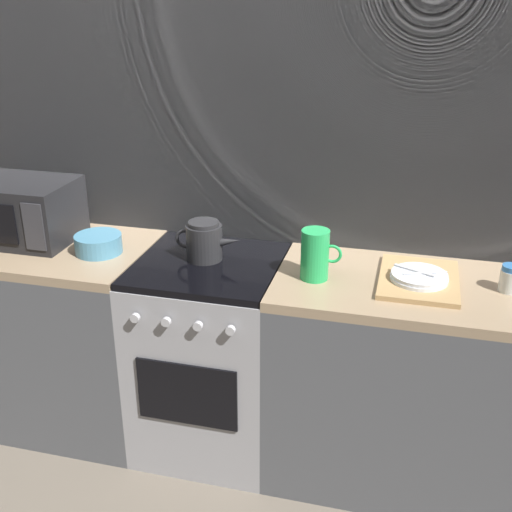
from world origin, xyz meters
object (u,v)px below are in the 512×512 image
at_px(kettle, 204,241).
at_px(pitcher, 315,255).
at_px(mixing_bowl, 98,244).
at_px(dish_pile, 419,278).
at_px(spice_jar, 510,279).
at_px(microwave, 22,211).
at_px(stove_unit, 211,355).

bearing_deg(kettle, pitcher, -8.55).
height_order(kettle, mixing_bowl, kettle).
height_order(pitcher, dish_pile, pitcher).
xyz_separation_m(kettle, mixing_bowl, (-0.46, -0.05, -0.04)).
bearing_deg(spice_jar, microwave, 179.56).
bearing_deg(spice_jar, stove_unit, -178.64).
xyz_separation_m(mixing_bowl, pitcher, (0.94, -0.02, 0.06)).
height_order(stove_unit, kettle, kettle).
distance_m(stove_unit, dish_pile, 0.97).
xyz_separation_m(microwave, spice_jar, (2.06, -0.02, -0.08)).
bearing_deg(kettle, microwave, 179.14).
bearing_deg(mixing_bowl, microwave, 171.35).
bearing_deg(mixing_bowl, spice_jar, 1.52).
bearing_deg(spice_jar, pitcher, -174.57).
bearing_deg(kettle, spice_jar, -0.14).
xyz_separation_m(kettle, spice_jar, (1.20, -0.00, -0.03)).
height_order(kettle, pitcher, pitcher).
bearing_deg(kettle, dish_pile, -0.78).
relative_size(stove_unit, spice_jar, 8.57).
relative_size(kettle, mixing_bowl, 1.42).
bearing_deg(mixing_bowl, stove_unit, 1.90).
xyz_separation_m(stove_unit, pitcher, (0.46, -0.04, 0.55)).
bearing_deg(stove_unit, kettle, 124.81).
height_order(stove_unit, microwave, microwave).
distance_m(mixing_bowl, dish_pile, 1.34).
height_order(stove_unit, dish_pile, dish_pile).
relative_size(dish_pile, spice_jar, 3.81).
relative_size(stove_unit, microwave, 1.96).
bearing_deg(dish_pile, pitcher, -171.44).
bearing_deg(mixing_bowl, kettle, 5.79).
relative_size(mixing_bowl, spice_jar, 1.90).
height_order(microwave, mixing_bowl, microwave).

